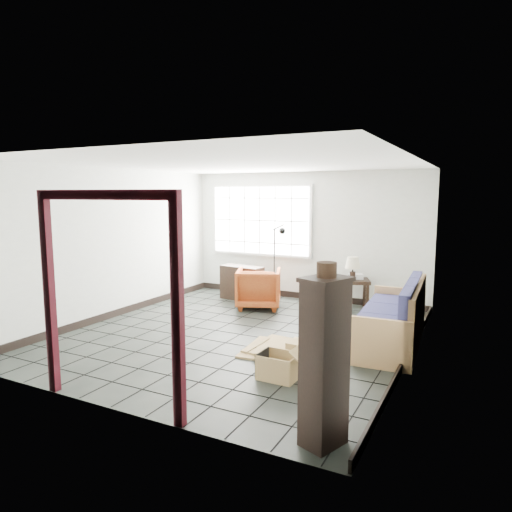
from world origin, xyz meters
The scene contains 15 objects.
ground centered at (0.00, 0.00, 0.00)m, with size 5.50×5.50×0.00m, color black.
room_shell centered at (0.00, 0.03, 1.68)m, with size 5.02×5.52×2.61m.
window_panel centered at (-1.00, 2.70, 1.60)m, with size 2.32×0.08×1.52m.
doorway_trim centered at (0.00, -2.70, 1.38)m, with size 1.80×0.08×2.20m.
futon_sofa centered at (2.22, 0.59, 0.34)m, with size 0.92×2.16×0.94m.
armchair centered at (-0.51, 1.64, 0.41)m, with size 0.81×0.75×0.83m, color maroon.
side_table centered at (1.15, 2.40, 0.46)m, with size 0.66×0.66×0.56m.
table_lamp centered at (1.11, 2.34, 0.86)m, with size 0.35×0.35×0.43m.
projector centered at (1.14, 2.46, 0.61)m, with size 0.31×0.28×0.09m.
floor_lamp centered at (-0.38, 2.24, 0.84)m, with size 0.41×0.30×1.57m.
console_shelf centered at (-1.12, 2.09, 0.35)m, with size 0.93×0.45×0.69m.
tall_shelf centered at (2.15, -2.40, 0.75)m, with size 0.43×0.48×1.47m.
pot centered at (2.15, -2.39, 1.54)m, with size 0.20×0.20×0.13m.
open_box centered at (1.22, -1.27, 0.15)m, with size 0.73×0.37×0.41m.
cardboard_pile centered at (1.07, -0.41, 0.05)m, with size 1.40×1.06×0.19m.
Camera 1 is at (3.32, -5.97, 2.16)m, focal length 32.00 mm.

